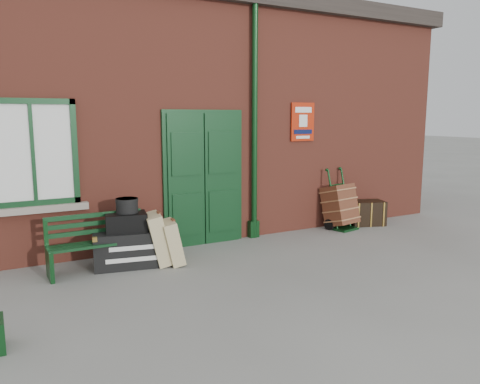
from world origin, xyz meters
TOP-DOWN VIEW (x-y plane):
  - ground at (0.00, 0.00)m, footprint 80.00×80.00m
  - station_building at (-0.00, 3.49)m, footprint 10.30×4.30m
  - bench at (-2.19, 0.88)m, footprint 1.36×0.46m
  - houdini_trunk at (-1.72, 0.90)m, footprint 1.13×0.75m
  - strongbox at (-1.77, 0.90)m, footprint 0.64×0.51m
  - hatbox at (-1.74, 0.93)m, footprint 0.36×0.36m
  - suitcase_back at (-1.35, 0.77)m, footprint 0.44×0.58m
  - suitcase_front at (-1.17, 0.67)m, footprint 0.38×0.52m
  - porter_trolley at (2.45, 1.23)m, footprint 0.66×0.69m
  - dark_trunk at (3.14, 1.23)m, footprint 0.77×0.63m

SIDE VIEW (x-z plane):
  - ground at x=0.00m, z-range 0.00..0.00m
  - dark_trunk at x=3.14m, z-range 0.00..0.48m
  - houdini_trunk at x=-1.72m, z-range 0.00..0.52m
  - suitcase_front at x=-1.17m, z-range 0.00..0.66m
  - suitcase_back at x=-1.35m, z-range 0.00..0.77m
  - bench at x=-2.19m, z-range 0.00..0.84m
  - porter_trolley at x=2.45m, z-range -0.13..1.01m
  - strongbox at x=-1.77m, z-range 0.52..0.78m
  - hatbox at x=-1.74m, z-range 0.78..0.99m
  - station_building at x=0.00m, z-range -0.02..4.34m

